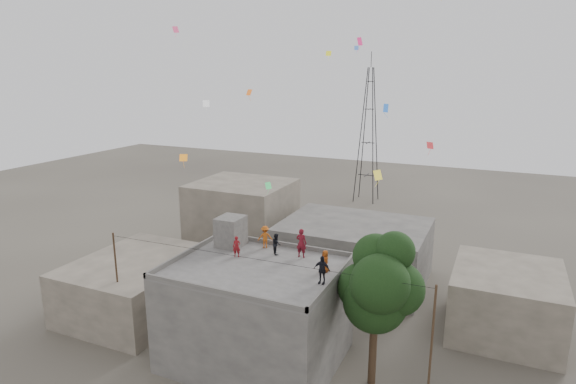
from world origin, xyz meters
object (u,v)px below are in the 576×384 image
at_px(tree, 379,285).
at_px(person_red_adult, 301,243).
at_px(transmission_tower, 368,136).
at_px(person_dark_adult, 322,270).
at_px(stair_head_box, 231,231).

bearing_deg(tree, person_red_adult, 159.53).
xyz_separation_m(tree, transmission_tower, (-11.37, 39.40, 2.97)).
distance_m(transmission_tower, person_dark_adult, 41.39).
xyz_separation_m(stair_head_box, person_red_adult, (5.08, 0.05, -0.07)).
height_order(stair_head_box, transmission_tower, transmission_tower).
height_order(stair_head_box, person_dark_adult, stair_head_box).
xyz_separation_m(transmission_tower, person_red_adult, (5.88, -37.35, -2.03)).
bearing_deg(tree, stair_head_box, 169.26).
xyz_separation_m(tree, person_red_adult, (-5.49, 2.05, 0.93)).
xyz_separation_m(person_red_adult, person_dark_adult, (2.52, -3.11, -0.14)).
distance_m(transmission_tower, person_red_adult, 37.87).
height_order(person_red_adult, person_dark_adult, person_red_adult).
height_order(transmission_tower, person_dark_adult, transmission_tower).
relative_size(tree, person_dark_adult, 5.70).
bearing_deg(tree, transmission_tower, 106.09).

